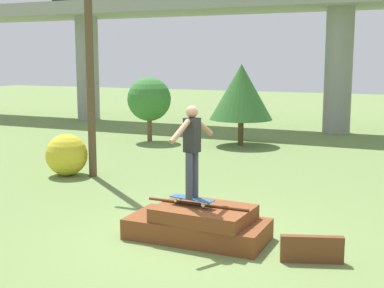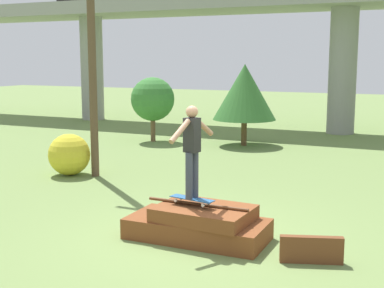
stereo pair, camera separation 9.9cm
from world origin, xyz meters
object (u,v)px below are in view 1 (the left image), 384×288
(bush_yellow_flowering, at_px, (67,155))
(tree_mid_back, at_px, (149,99))
(utility_pole, at_px, (89,24))
(skater, at_px, (192,145))
(skateboard, at_px, (192,199))
(tree_behind_right, at_px, (241,92))

(bush_yellow_flowering, bearing_deg, tree_mid_back, 97.77)
(utility_pole, bearing_deg, skater, -38.34)
(skateboard, relative_size, tree_mid_back, 0.35)
(bush_yellow_flowering, bearing_deg, skateboard, -32.93)
(skateboard, relative_size, utility_pole, 0.11)
(skateboard, height_order, utility_pole, utility_pole)
(utility_pole, bearing_deg, tree_behind_right, 73.58)
(utility_pole, relative_size, tree_behind_right, 2.64)
(skateboard, bearing_deg, utility_pole, 141.66)
(tree_behind_right, distance_m, bush_yellow_flowering, 7.09)
(skateboard, bearing_deg, skater, -45.00)
(utility_pole, xyz_separation_m, tree_mid_back, (-1.49, 5.80, -2.31))
(tree_behind_right, xyz_separation_m, tree_mid_back, (-3.35, -0.50, -0.32))
(skater, xyz_separation_m, tree_mid_back, (-5.84, 9.24, -0.06))
(utility_pole, distance_m, bush_yellow_flowering, 3.39)
(tree_mid_back, xyz_separation_m, bush_yellow_flowering, (0.82, -5.99, -1.00))
(skater, bearing_deg, tree_mid_back, 122.28)
(tree_behind_right, distance_m, tree_mid_back, 3.40)
(skateboard, bearing_deg, bush_yellow_flowering, 147.07)
(tree_mid_back, bearing_deg, skateboard, -57.72)
(skateboard, relative_size, skater, 0.53)
(utility_pole, height_order, tree_behind_right, utility_pole)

